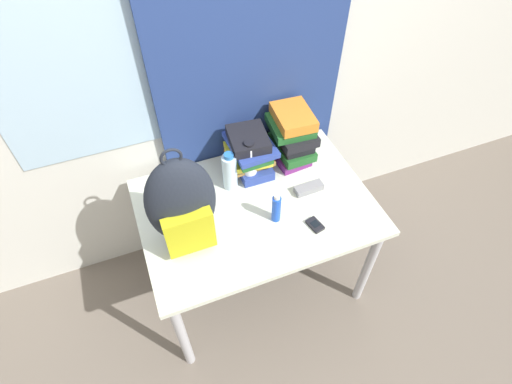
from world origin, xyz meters
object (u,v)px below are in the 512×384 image
object	(u,v)px
backpack	(182,205)
book_stack_left	(249,151)
cell_phone	(315,225)
sunscreen_bottle	(276,208)
sports_bottle	(249,162)
book_stack_center	(292,135)
water_bottle	(230,172)
sunglasses_case	(309,188)

from	to	relation	value
backpack	book_stack_left	xyz separation A→B (m)	(0.43, 0.33, -0.12)
backpack	cell_phone	xyz separation A→B (m)	(0.58, -0.16, -0.23)
cell_phone	sunscreen_bottle	bearing A→B (deg)	145.88
sports_bottle	cell_phone	bearing A→B (deg)	-65.70
backpack	book_stack_center	world-z (taller)	backpack
book_stack_left	sports_bottle	bearing A→B (deg)	-110.53
water_bottle	sunglasses_case	size ratio (longest dim) A/B	1.51
sunscreen_bottle	sunglasses_case	size ratio (longest dim) A/B	1.17
backpack	sunglasses_case	bearing A→B (deg)	5.19
book_stack_left	water_bottle	xyz separation A→B (m)	(-0.14, -0.09, -0.02)
water_bottle	sunglasses_case	bearing A→B (deg)	-25.92
backpack	water_bottle	world-z (taller)	backpack
water_bottle	backpack	bearing A→B (deg)	-140.64
book_stack_left	water_bottle	size ratio (longest dim) A/B	1.32
backpack	sunscreen_bottle	bearing A→B (deg)	-6.47
book_stack_center	sports_bottle	distance (m)	0.28
sports_bottle	sunglasses_case	distance (m)	0.33
backpack	book_stack_left	world-z (taller)	backpack
sports_bottle	cell_phone	size ratio (longest dim) A/B	2.70
sunscreen_bottle	book_stack_center	bearing A→B (deg)	56.33
backpack	book_stack_left	bearing A→B (deg)	37.20
book_stack_left	sunglasses_case	xyz separation A→B (m)	(0.23, -0.27, -0.11)
backpack	sunscreen_bottle	world-z (taller)	backpack
sports_bottle	sunglasses_case	size ratio (longest dim) A/B	1.70
backpack	book_stack_left	distance (m)	0.55
sports_bottle	book_stack_left	bearing A→B (deg)	69.47
book_stack_left	water_bottle	distance (m)	0.17
book_stack_center	sports_bottle	size ratio (longest dim) A/B	1.18
backpack	water_bottle	distance (m)	0.40
sunglasses_case	sports_bottle	bearing A→B (deg)	143.49
book_stack_center	sunglasses_case	distance (m)	0.30
water_bottle	sports_bottle	distance (m)	0.11
book_stack_left	cell_phone	world-z (taller)	book_stack_left
water_bottle	cell_phone	size ratio (longest dim) A/B	2.39
sunscreen_bottle	sports_bottle	bearing A→B (deg)	94.51
backpack	sunscreen_bottle	xyz separation A→B (m)	(0.42, -0.05, -0.16)
book_stack_left	sunscreen_bottle	xyz separation A→B (m)	(-0.01, -0.37, -0.04)
book_stack_center	backpack	bearing A→B (deg)	-154.26
book_stack_center	water_bottle	world-z (taller)	book_stack_center
backpack	sunglasses_case	world-z (taller)	backpack
sunscreen_bottle	sunglasses_case	xyz separation A→B (m)	(0.23, 0.11, -0.06)
water_bottle	sports_bottle	size ratio (longest dim) A/B	0.89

